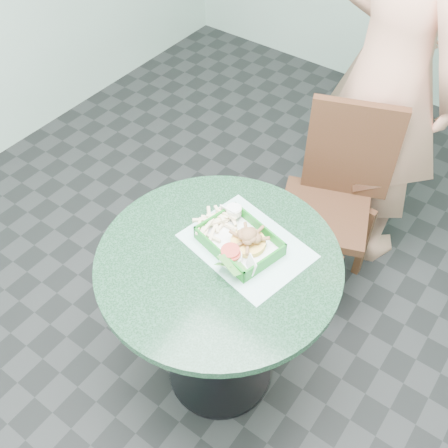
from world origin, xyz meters
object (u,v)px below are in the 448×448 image
Objects in this scene: crab_sandwich at (248,241)px; diner_person at (403,22)px; cafe_table at (219,293)px; sauce_ramekin at (225,216)px; dining_chair at (335,191)px; food_basket at (239,247)px.

diner_person is at bearing 88.79° from crab_sandwich.
cafe_table is 0.28m from sauce_ramekin.
dining_chair is (0.06, 0.76, -0.05)m from cafe_table.
cafe_table is at bearing -115.93° from dining_chair.
crab_sandwich is 2.15× the size of sauce_ramekin.
cafe_table is 0.88× the size of dining_chair.
dining_chair is at bearing 86.63° from food_basket.
dining_chair is at bearing 106.16° from diner_person.
cafe_table is at bearing -61.56° from sauce_ramekin.
dining_chair is 0.72m from food_basket.
diner_person is (0.07, 1.09, 0.59)m from cafe_table.
diner_person reaches higher than sauce_ramekin.
diner_person reaches higher than food_basket.
dining_chair is at bearing 88.59° from crab_sandwich.
food_basket is 2.18× the size of crab_sandwich.
food_basket is at bearing -114.45° from dining_chair.
sauce_ramekin is (-0.08, 0.15, 0.22)m from cafe_table.
diner_person is 9.19× the size of food_basket.
crab_sandwich is at bearing -20.15° from sauce_ramekin.
food_basket is at bearing 104.42° from diner_person.
cafe_table is 1.24m from diner_person.
dining_chair reaches higher than cafe_table.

